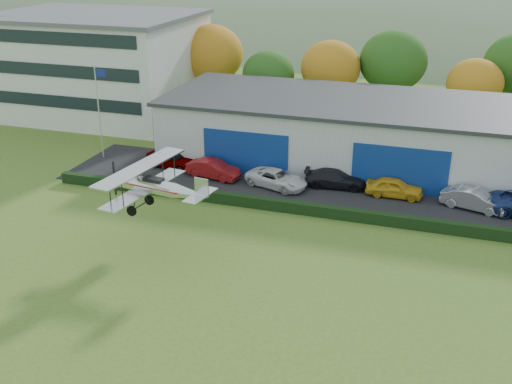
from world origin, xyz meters
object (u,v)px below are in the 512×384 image
(car_2, at_px, (277,179))
(car_5, at_px, (474,199))
(car_0, at_px, (171,159))
(car_1, at_px, (213,169))
(office_block, at_px, (97,64))
(car_3, at_px, (336,178))
(hangar, at_px, (408,136))
(flagpole, at_px, (99,104))
(biplane, at_px, (155,185))
(car_4, at_px, (394,187))

(car_2, distance_m, car_5, 14.23)
(car_0, relative_size, car_1, 0.98)
(office_block, bearing_deg, car_2, -31.54)
(office_block, distance_m, car_2, 28.64)
(car_3, bearing_deg, hangar, -41.13)
(flagpole, distance_m, car_5, 30.52)
(flagpole, relative_size, car_2, 1.67)
(hangar, height_order, car_3, hangar)
(office_block, relative_size, car_2, 4.29)
(flagpole, relative_size, biplane, 1.03)
(flagpole, height_order, car_4, flagpole)
(car_4, bearing_deg, car_3, 84.83)
(hangar, distance_m, car_3, 8.11)
(flagpole, height_order, car_2, flagpole)
(car_4, bearing_deg, car_0, 89.52)
(car_0, xyz_separation_m, car_4, (18.17, -0.49, -0.03))
(flagpole, distance_m, car_0, 7.67)
(flagpole, distance_m, car_2, 16.60)
(car_0, height_order, car_4, car_0)
(car_0, xyz_separation_m, car_1, (4.16, -1.08, -0.01))
(flagpole, bearing_deg, car_3, -1.13)
(car_1, bearing_deg, car_0, 85.67)
(car_2, relative_size, biplane, 0.62)
(office_block, height_order, car_0, office_block)
(hangar, height_order, car_0, hangar)
(office_block, xyz_separation_m, car_3, (28.37, -13.40, -4.48))
(car_2, bearing_deg, flagpole, 100.38)
(car_4, bearing_deg, office_block, 68.12)
(car_4, height_order, car_5, car_5)
(car_1, height_order, car_3, car_1)
(car_2, bearing_deg, car_4, -67.27)
(hangar, xyz_separation_m, car_3, (-4.63, -6.38, -1.93))
(office_block, xyz_separation_m, flagpole, (8.12, -13.00, -0.43))
(car_3, bearing_deg, car_2, 102.91)
(flagpole, relative_size, car_3, 1.71)
(car_1, height_order, car_5, car_5)
(car_5, bearing_deg, car_1, 105.24)
(flagpole, xyz_separation_m, car_3, (20.26, -0.40, -4.05))
(car_3, distance_m, car_4, 4.47)
(hangar, xyz_separation_m, car_5, (5.33, -7.39, -1.88))
(car_2, bearing_deg, office_block, 75.24)
(office_block, height_order, car_3, office_block)
(car_0, distance_m, car_2, 9.56)
(office_block, height_order, flagpole, office_block)
(car_1, xyz_separation_m, biplane, (1.01, -11.66, 3.29))
(car_2, height_order, biplane, biplane)
(car_3, relative_size, biplane, 0.60)
(car_2, height_order, car_5, car_5)
(car_2, distance_m, biplane, 12.58)
(car_2, height_order, car_3, car_3)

